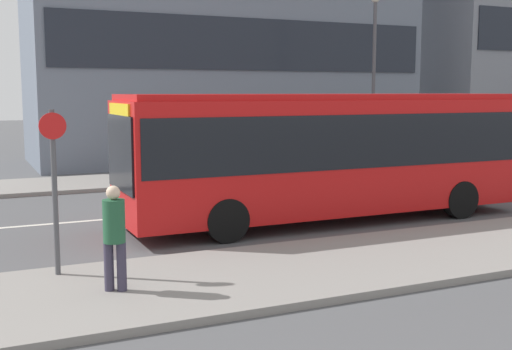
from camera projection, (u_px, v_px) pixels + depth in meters
name	position (u px, v px, depth m)	size (l,w,h in m)	color
ground_plane	(210.00, 211.00, 17.31)	(120.00, 120.00, 0.00)	#4F4F51
sidewalk_near	(331.00, 265.00, 11.67)	(44.00, 3.50, 0.13)	gray
sidewalk_far	(149.00, 180.00, 22.94)	(44.00, 3.50, 0.13)	gray
lane_centerline	(210.00, 211.00, 17.31)	(41.80, 0.16, 0.01)	silver
city_bus	(329.00, 148.00, 15.81)	(10.37, 2.56, 3.14)	red
parked_car_0	(473.00, 158.00, 25.26)	(4.33, 1.82, 1.26)	#4C5156
pedestrian_near_stop	(114.00, 232.00, 9.86)	(0.34, 0.34, 1.65)	#383347
bus_stop_sign	(54.00, 180.00, 10.65)	(0.44, 0.12, 2.79)	#4C4C51
street_lamp	(374.00, 63.00, 25.37)	(0.36, 0.36, 6.88)	#4C4C51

